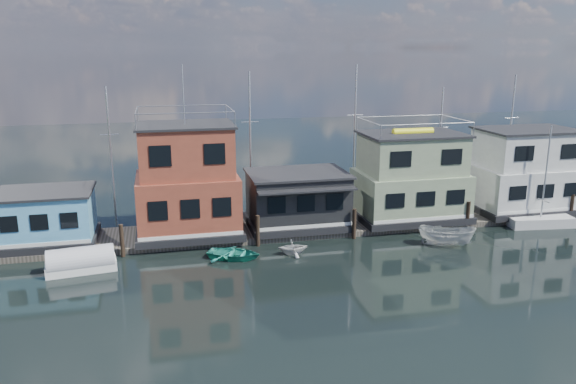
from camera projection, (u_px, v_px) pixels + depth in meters
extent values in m
plane|color=black|center=(358.00, 296.00, 31.04)|extent=(160.00, 160.00, 0.00)
cube|color=#595147|center=(304.00, 227.00, 42.31)|extent=(48.00, 5.00, 0.40)
cube|color=black|center=(49.00, 239.00, 38.28)|extent=(6.40, 4.90, 0.50)
cube|color=#5EAFDD|center=(46.00, 215.00, 37.85)|extent=(6.00, 4.50, 3.00)
cube|color=black|center=(43.00, 192.00, 37.45)|extent=(6.30, 4.80, 0.16)
cube|color=black|center=(189.00, 229.00, 40.35)|extent=(7.40, 5.90, 0.50)
cube|color=brown|center=(188.00, 201.00, 39.82)|extent=(7.00, 5.50, 3.74)
cube|color=brown|center=(186.00, 151.00, 38.92)|extent=(6.30, 4.95, 3.46)
cube|color=black|center=(185.00, 125.00, 38.47)|extent=(6.65, 5.23, 0.16)
cylinder|color=silver|center=(183.00, 94.00, 37.95)|extent=(0.08, 0.08, 4.00)
cube|color=black|center=(297.00, 222.00, 42.09)|extent=(7.40, 5.40, 0.50)
cube|color=black|center=(297.00, 197.00, 41.61)|extent=(7.00, 5.00, 3.40)
cube|color=black|center=(297.00, 173.00, 41.16)|extent=(7.30, 5.30, 0.16)
cube|color=black|center=(307.00, 190.00, 38.67)|extent=(7.00, 1.20, 0.12)
cube|color=black|center=(408.00, 214.00, 44.05)|extent=(8.40, 5.90, 0.50)
cube|color=gray|center=(410.00, 192.00, 43.60)|extent=(8.00, 5.50, 3.12)
cube|color=gray|center=(412.00, 154.00, 42.85)|extent=(7.20, 4.95, 2.88)
cube|color=black|center=(413.00, 134.00, 42.47)|extent=(7.60, 5.23, 0.16)
cylinder|color=#FFFC1B|center=(413.00, 132.00, 42.43)|extent=(3.20, 0.56, 0.56)
cube|color=black|center=(521.00, 206.00, 46.23)|extent=(8.40, 5.90, 0.50)
cube|color=silver|center=(523.00, 185.00, 45.78)|extent=(8.00, 5.50, 3.12)
cube|color=silver|center=(527.00, 149.00, 45.03)|extent=(7.20, 4.95, 2.88)
cube|color=black|center=(529.00, 130.00, 44.65)|extent=(7.60, 5.23, 0.16)
cylinder|color=#2D2116|center=(122.00, 241.00, 36.62)|extent=(0.28, 0.28, 2.20)
cylinder|color=#2D2116|center=(258.00, 231.00, 38.58)|extent=(0.28, 0.28, 2.20)
cylinder|color=#2D2116|center=(354.00, 224.00, 40.10)|extent=(0.28, 0.28, 2.20)
cylinder|color=#2D2116|center=(468.00, 216.00, 42.06)|extent=(0.28, 0.28, 2.20)
cylinder|color=#2D2116|center=(571.00, 208.00, 44.02)|extent=(0.28, 0.28, 2.20)
cylinder|color=silver|center=(111.00, 155.00, 43.67)|extent=(0.16, 0.16, 10.50)
cylinder|color=silver|center=(109.00, 134.00, 43.27)|extent=(1.40, 0.06, 0.06)
cylinder|color=silver|center=(250.00, 143.00, 45.94)|extent=(0.16, 0.16, 11.50)
cylinder|color=silver|center=(250.00, 122.00, 45.51)|extent=(1.40, 0.06, 0.06)
cylinder|color=silver|center=(355.00, 136.00, 47.83)|extent=(0.16, 0.16, 12.00)
cylinder|color=silver|center=(355.00, 115.00, 47.38)|extent=(1.40, 0.06, 0.06)
cylinder|color=silver|center=(439.00, 144.00, 49.82)|extent=(0.16, 0.16, 10.00)
cylinder|color=silver|center=(441.00, 127.00, 49.45)|extent=(1.40, 0.06, 0.06)
cylinder|color=silver|center=(510.00, 136.00, 51.22)|extent=(0.16, 0.16, 11.00)
cylinder|color=silver|center=(512.00, 118.00, 50.81)|extent=(1.40, 0.06, 0.06)
imported|color=beige|center=(447.00, 236.00, 38.71)|extent=(4.06, 3.01, 1.48)
cube|color=beige|center=(540.00, 222.00, 43.02)|extent=(5.08, 2.19, 0.77)
cylinder|color=silver|center=(546.00, 172.00, 42.05)|extent=(0.12, 0.12, 7.00)
cube|color=silver|center=(543.00, 200.00, 42.60)|extent=(0.22, 1.53, 0.05)
imported|color=beige|center=(293.00, 247.00, 37.12)|extent=(2.07, 1.80, 1.06)
imported|color=teal|center=(234.00, 254.00, 36.40)|extent=(4.18, 3.69, 0.72)
cube|color=white|center=(81.00, 266.00, 34.37)|extent=(4.27, 2.12, 0.68)
cylinder|color=#BDBCC2|center=(81.00, 260.00, 34.27)|extent=(4.09, 2.19, 1.66)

